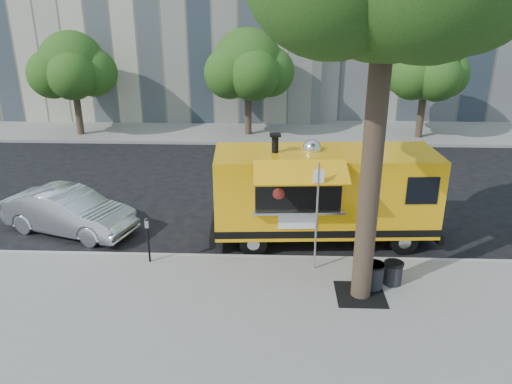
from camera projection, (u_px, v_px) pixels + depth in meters
ground at (259, 246)px, 15.10m from camera, size 120.00×120.00×0.00m
sidewalk at (253, 324)px, 11.35m from camera, size 60.00×6.00×0.15m
curb at (258, 258)px, 14.21m from camera, size 60.00×0.14×0.16m
far_sidewalk at (267, 132)px, 27.64m from camera, size 60.00×5.00×0.15m
tree_well at (360, 294)px, 12.35m from camera, size 1.20×1.20×0.02m
far_tree_a at (72, 65)px, 25.53m from camera, size 3.42×3.42×5.36m
far_tree_b at (248, 64)px, 25.56m from camera, size 3.60×3.60×5.50m
far_tree_c at (427, 68)px, 25.00m from camera, size 3.24×3.24×5.21m
sign_post at (317, 211)px, 12.93m from camera, size 0.28×0.06×3.00m
parking_meter at (148, 235)px, 13.59m from camera, size 0.11×0.11×1.33m
food_truck at (323, 193)px, 14.87m from camera, size 6.92×3.45×3.36m
sedan at (69, 211)px, 15.75m from camera, size 4.53×2.77×1.41m
trash_bin_left at (373, 275)px, 12.55m from camera, size 0.55×0.55×0.66m
trash_bin_right at (393, 272)px, 12.72m from camera, size 0.50×0.50×0.60m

